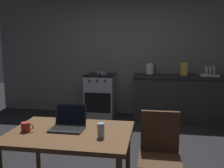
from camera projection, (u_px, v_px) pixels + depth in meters
name	position (u px, v px, depth m)	size (l,w,h in m)	color
ground_plane	(104.00, 159.00, 3.43)	(12.00, 12.00, 0.00)	black
back_wall	(138.00, 55.00, 5.48)	(6.40, 0.10, 2.63)	#61625F
kitchen_counter	(187.00, 98.00, 5.11)	(2.16, 0.64, 0.92)	#282623
stove_oven	(101.00, 95.00, 5.40)	(0.60, 0.62, 0.92)	gray
dining_table	(70.00, 139.00, 2.43)	(1.16, 0.84, 0.71)	brown
chair	(160.00, 151.00, 2.46)	(0.40, 0.40, 0.88)	#4C331E
laptop	(68.00, 124.00, 2.49)	(0.32, 0.28, 0.22)	#232326
electric_kettle	(150.00, 69.00, 5.14)	(0.20, 0.18, 0.24)	black
frying_pan	(102.00, 73.00, 5.29)	(0.23, 0.40, 0.05)	gray
coffee_mug	(26.00, 127.00, 2.41)	(0.12, 0.08, 0.09)	#9E2D28
drinking_glass	(101.00, 131.00, 2.24)	(0.06, 0.06, 0.13)	#99B7C6
cereal_box	(184.00, 69.00, 5.05)	(0.13, 0.05, 0.26)	gold
dish_rack	(210.00, 74.00, 4.97)	(0.34, 0.26, 0.21)	silver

